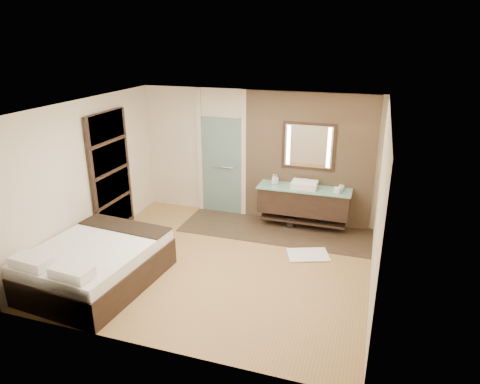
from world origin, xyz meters
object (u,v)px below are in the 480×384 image
(bed, at_px, (95,264))
(waste_bin, at_px, (290,222))
(vanity, at_px, (304,201))
(mirror_unit, at_px, (309,146))

(bed, bearing_deg, waste_bin, 55.07)
(vanity, distance_m, mirror_unit, 1.10)
(vanity, relative_size, bed, 0.83)
(mirror_unit, relative_size, waste_bin, 4.68)
(mirror_unit, distance_m, waste_bin, 1.58)
(waste_bin, bearing_deg, vanity, 15.99)
(vanity, relative_size, waste_bin, 8.16)
(mirror_unit, distance_m, bed, 4.50)
(bed, xyz_separation_m, waste_bin, (2.51, 3.01, -0.22))
(vanity, height_order, bed, vanity)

